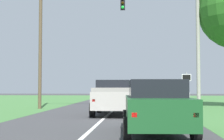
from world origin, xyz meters
name	(u,v)px	position (x,y,z in m)	size (l,w,h in m)	color
ground_plane	(100,121)	(0.00, 9.50, 0.00)	(120.00, 120.00, 0.00)	#424244
red_suv_near	(156,105)	(2.29, 5.43, 0.96)	(2.33, 4.74, 1.79)	#194C23
pickup_truck_lead	(114,97)	(0.35, 13.00, 1.00)	(2.33, 5.20, 1.93)	#B7B2A8
traffic_light	(62,31)	(-3.74, 17.81, 5.56)	(6.72, 0.40, 8.61)	brown
keep_moving_sign	(187,86)	(4.85, 16.56, 1.61)	(0.60, 0.09, 2.52)	gray
crossing_suv_far	(159,95)	(3.28, 20.55, 0.93)	(4.62, 2.07, 1.78)	silver
utility_pole_right	(198,40)	(6.12, 19.42, 5.01)	(0.28, 0.28, 10.03)	#9E998E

